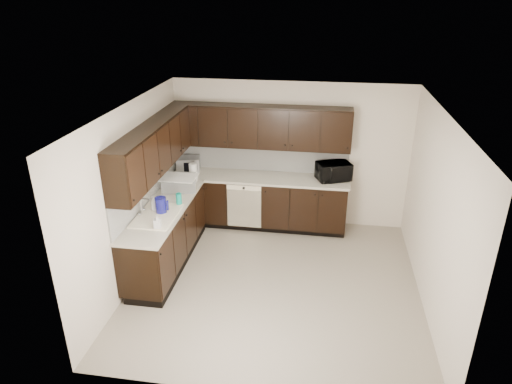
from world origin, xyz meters
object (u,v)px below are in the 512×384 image
toaster_oven (188,164)px  blue_pitcher (161,206)px  sink (157,220)px  storage_bin (179,183)px  microwave (333,171)px

toaster_oven → blue_pitcher: (0.10, -1.66, -0.00)m
sink → storage_bin: (0.03, 0.97, 0.16)m
sink → blue_pitcher: sink is taller
microwave → storage_bin: (-2.41, -0.79, -0.05)m
storage_bin → blue_pitcher: size_ratio=2.19×
toaster_oven → blue_pitcher: 1.67m
toaster_oven → storage_bin: size_ratio=0.75×
microwave → toaster_oven: bearing=155.8°
microwave → storage_bin: bearing=174.4°
sink → blue_pitcher: 0.21m
sink → storage_bin: 0.98m
sink → toaster_oven: size_ratio=2.08×
blue_pitcher → microwave: bearing=19.0°
storage_bin → sink: bearing=-91.5°
microwave → toaster_oven: size_ratio=1.36×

